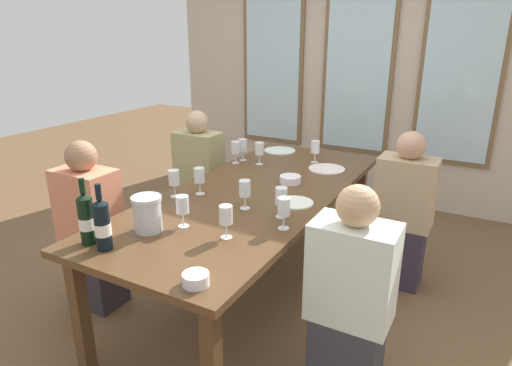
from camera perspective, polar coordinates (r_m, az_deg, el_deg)
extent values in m
plane|color=brown|center=(3.20, -0.25, -13.62)|extent=(12.00, 12.00, 0.00)
cube|color=#C4B1A0|center=(4.73, 13.18, 15.26)|extent=(4.20, 0.06, 2.90)
cube|color=brown|center=(5.03, 2.20, 15.93)|extent=(0.72, 0.03, 1.88)
cube|color=silver|center=(5.02, 2.12, 15.93)|extent=(0.64, 0.01, 1.80)
cube|color=brown|center=(4.68, 13.02, 15.23)|extent=(0.72, 0.03, 1.88)
cube|color=silver|center=(4.67, 12.96, 15.23)|extent=(0.64, 0.01, 1.80)
cube|color=brown|center=(4.51, 24.99, 13.85)|extent=(0.72, 0.03, 1.88)
cube|color=silver|center=(4.50, 24.97, 13.84)|extent=(0.64, 0.01, 1.80)
cube|color=brown|center=(2.88, -0.27, -1.48)|extent=(1.00, 2.39, 0.04)
cube|color=brown|center=(2.54, -21.63, -15.46)|extent=(0.07, 0.07, 0.70)
cube|color=brown|center=(4.10, 2.27, -0.58)|extent=(0.07, 0.07, 0.70)
cube|color=brown|center=(3.83, 13.21, -2.56)|extent=(0.07, 0.07, 0.70)
cylinder|color=white|center=(3.83, 3.07, 4.19)|extent=(0.27, 0.27, 0.01)
cylinder|color=white|center=(3.36, 9.07, 1.80)|extent=(0.27, 0.27, 0.01)
cylinder|color=white|center=(2.69, 5.07, -2.53)|extent=(0.22, 0.22, 0.01)
cylinder|color=silver|center=(2.36, -13.77, -4.09)|extent=(0.14, 0.14, 0.17)
cylinder|color=silver|center=(2.33, -13.95, -1.94)|extent=(0.16, 0.16, 0.02)
cylinder|color=black|center=(2.30, -20.94, -4.58)|extent=(0.07, 0.08, 0.24)
cone|color=black|center=(2.25, -21.33, -1.54)|extent=(0.07, 0.08, 0.02)
cylinder|color=black|center=(2.24, -21.48, -0.36)|extent=(0.03, 0.03, 0.08)
cylinder|color=white|center=(2.30, -20.90, -4.85)|extent=(0.08, 0.08, 0.06)
cylinder|color=black|center=(2.22, -19.12, -5.35)|extent=(0.07, 0.08, 0.23)
cone|color=black|center=(2.17, -19.48, -2.30)|extent=(0.07, 0.08, 0.02)
cylinder|color=black|center=(2.15, -19.62, -1.07)|extent=(0.03, 0.03, 0.08)
cylinder|color=white|center=(2.22, -19.09, -5.62)|extent=(0.08, 0.08, 0.06)
cylinder|color=white|center=(1.87, -7.75, -12.16)|extent=(0.11, 0.11, 0.05)
cylinder|color=white|center=(3.03, 4.44, 0.46)|extent=(0.15, 0.15, 0.05)
cylinder|color=white|center=(2.35, 3.55, -5.83)|extent=(0.06, 0.06, 0.00)
cylinder|color=white|center=(2.34, 3.57, -4.95)|extent=(0.01, 0.01, 0.07)
cylinder|color=white|center=(2.30, 3.61, -3.02)|extent=(0.07, 0.07, 0.09)
cylinder|color=#590C19|center=(2.31, 3.60, -3.64)|extent=(0.06, 0.06, 0.04)
cylinder|color=white|center=(3.55, -1.70, 2.95)|extent=(0.06, 0.06, 0.00)
cylinder|color=white|center=(3.54, -1.71, 3.57)|extent=(0.01, 0.01, 0.07)
cylinder|color=white|center=(3.52, -1.72, 4.90)|extent=(0.07, 0.07, 0.09)
cylinder|color=white|center=(3.53, 7.55, 2.67)|extent=(0.06, 0.06, 0.00)
cylinder|color=white|center=(3.52, 7.57, 3.29)|extent=(0.01, 0.01, 0.07)
cylinder|color=white|center=(3.50, 7.64, 4.63)|extent=(0.07, 0.07, 0.09)
cylinder|color=white|center=(2.85, -7.20, -1.38)|extent=(0.06, 0.06, 0.00)
cylinder|color=white|center=(2.83, -7.23, -0.63)|extent=(0.01, 0.01, 0.07)
cylinder|color=white|center=(2.81, -7.30, 1.00)|extent=(0.07, 0.07, 0.09)
cylinder|color=#590C19|center=(2.82, -7.28, 0.43)|extent=(0.06, 0.06, 0.03)
cylinder|color=white|center=(3.49, -2.63, 2.61)|extent=(0.06, 0.06, 0.00)
cylinder|color=white|center=(3.47, -2.64, 3.24)|extent=(0.01, 0.01, 0.07)
cylinder|color=white|center=(3.45, -2.66, 4.59)|extent=(0.07, 0.07, 0.09)
cylinder|color=white|center=(2.60, -1.43, -3.25)|extent=(0.06, 0.06, 0.00)
cylinder|color=white|center=(2.59, -1.44, -2.45)|extent=(0.01, 0.01, 0.07)
cylinder|color=white|center=(2.56, -1.45, -0.68)|extent=(0.07, 0.07, 0.09)
cylinder|color=white|center=(3.45, 0.45, 2.46)|extent=(0.06, 0.06, 0.00)
cylinder|color=white|center=(3.44, 0.45, 3.09)|extent=(0.01, 0.01, 0.07)
cylinder|color=white|center=(3.42, 0.46, 4.46)|extent=(0.07, 0.07, 0.09)
cylinder|color=#590C19|center=(3.43, 0.46, 3.87)|extent=(0.06, 0.06, 0.02)
cylinder|color=white|center=(2.83, -10.36, -1.69)|extent=(0.06, 0.06, 0.00)
cylinder|color=white|center=(2.82, -10.40, -0.94)|extent=(0.01, 0.01, 0.07)
cylinder|color=white|center=(2.79, -10.51, 0.70)|extent=(0.07, 0.07, 0.09)
cylinder|color=white|center=(2.40, -9.29, -5.50)|extent=(0.06, 0.06, 0.00)
cylinder|color=white|center=(2.39, -9.34, -4.64)|extent=(0.01, 0.01, 0.07)
cylinder|color=white|center=(2.35, -9.45, -2.75)|extent=(0.07, 0.07, 0.09)
cylinder|color=maroon|center=(2.37, -9.41, -3.53)|extent=(0.06, 0.06, 0.02)
cylinder|color=white|center=(2.49, 3.23, -4.32)|extent=(0.06, 0.06, 0.00)
cylinder|color=white|center=(2.48, 3.24, -3.49)|extent=(0.01, 0.01, 0.07)
cylinder|color=white|center=(2.45, 3.28, -1.65)|extent=(0.07, 0.07, 0.09)
cylinder|color=beige|center=(2.46, 3.27, -2.30)|extent=(0.06, 0.06, 0.03)
cylinder|color=white|center=(2.26, -3.83, -7.00)|extent=(0.06, 0.06, 0.00)
cylinder|color=white|center=(2.24, -3.85, -6.09)|extent=(0.01, 0.01, 0.07)
cylinder|color=white|center=(2.20, -3.90, -4.09)|extent=(0.07, 0.07, 0.09)
cylinder|color=#590C19|center=(2.22, -3.88, -4.86)|extent=(0.06, 0.06, 0.03)
cube|color=#33323A|center=(3.92, -7.09, -3.62)|extent=(0.32, 0.24, 0.45)
cube|color=tan|center=(3.77, -7.38, 2.91)|extent=(0.38, 0.24, 0.48)
sphere|color=tan|center=(3.69, -7.59, 7.77)|extent=(0.19, 0.19, 0.19)
cube|color=#342B3B|center=(3.35, 17.85, -8.60)|extent=(0.32, 0.24, 0.45)
cube|color=tan|center=(3.17, 18.70, -1.12)|extent=(0.38, 0.24, 0.48)
sphere|color=tan|center=(3.08, 19.34, 4.57)|extent=(0.19, 0.19, 0.19)
cube|color=#312B32|center=(3.15, -19.82, -10.72)|extent=(0.32, 0.24, 0.45)
cube|color=#E1825F|center=(2.96, -20.82, -2.85)|extent=(0.38, 0.24, 0.48)
sphere|color=#976E52|center=(2.86, -21.59, 3.22)|extent=(0.19, 0.19, 0.19)
cube|color=#383940|center=(2.37, 11.44, -20.95)|extent=(0.32, 0.24, 0.45)
cube|color=white|center=(2.10, 12.28, -11.18)|extent=(0.38, 0.24, 0.48)
sphere|color=tan|center=(1.96, 12.95, -2.91)|extent=(0.19, 0.19, 0.19)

